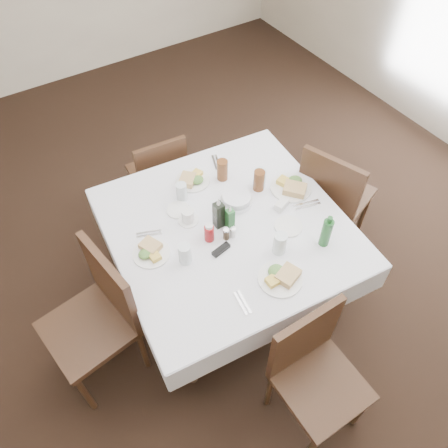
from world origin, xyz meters
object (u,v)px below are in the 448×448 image
at_px(water_s, 280,243).
at_px(bread_basket, 237,200).
at_px(chair_north, 160,173).
at_px(oil_cruet_green, 230,218).
at_px(water_e, 260,178).
at_px(water_n, 182,192).
at_px(chair_south, 313,367).
at_px(ketchup_bottle, 209,233).
at_px(water_w, 185,254).
at_px(chair_west, 100,312).
at_px(chair_east, 332,194).
at_px(green_bottle, 326,232).
at_px(coffee_mug, 188,216).
at_px(oil_cruet_dark, 219,214).
at_px(dining_table, 228,232).

height_order(water_s, bread_basket, water_s).
xyz_separation_m(chair_north, oil_cruet_green, (0.04, -0.96, 0.36)).
bearing_deg(water_e, water_n, 160.51).
distance_m(chair_south, ketchup_bottle, 0.98).
bearing_deg(chair_south, water_n, 93.28).
bearing_deg(chair_north, oil_cruet_green, -87.38).
distance_m(water_w, oil_cruet_green, 0.38).
distance_m(chair_west, bread_basket, 1.11).
height_order(chair_north, water_s, water_s).
height_order(chair_south, chair_east, chair_east).
bearing_deg(oil_cruet_green, water_e, 28.00).
xyz_separation_m(water_w, green_bottle, (0.78, -0.34, 0.04)).
relative_size(water_e, ketchup_bottle, 1.09).
xyz_separation_m(chair_south, water_e, (0.43, 1.14, 0.29)).
relative_size(water_s, coffee_mug, 1.12).
height_order(chair_east, chair_west, chair_west).
relative_size(water_s, bread_basket, 0.71).
bearing_deg(water_n, chair_east, -20.66).
xyz_separation_m(water_w, oil_cruet_dark, (0.32, 0.13, 0.04)).
distance_m(chair_east, water_w, 1.30).
bearing_deg(oil_cruet_green, green_bottle, -45.43).
height_order(dining_table, water_s, water_s).
xyz_separation_m(chair_east, oil_cruet_dark, (-0.95, 0.06, 0.30)).
relative_size(chair_south, oil_cruet_green, 4.80).
bearing_deg(ketchup_bottle, water_s, -44.81).
xyz_separation_m(water_s, water_w, (-0.51, 0.24, -0.00)).
relative_size(water_n, coffee_mug, 1.00).
xyz_separation_m(chair_north, oil_cruet_dark, (-0.01, -0.91, 0.38)).
relative_size(water_w, oil_cruet_dark, 0.57).
height_order(oil_cruet_dark, green_bottle, oil_cruet_dark).
bearing_deg(chair_west, water_w, -6.77).
bearing_deg(ketchup_bottle, bread_basket, 27.72).
xyz_separation_m(chair_west, oil_cruet_green, (0.93, 0.01, 0.26)).
bearing_deg(green_bottle, oil_cruet_dark, 134.60).
height_order(chair_south, chair_west, chair_west).
distance_m(chair_north, water_n, 0.68).
distance_m(chair_east, oil_cruet_dark, 1.00).
bearing_deg(dining_table, water_n, 110.38).
height_order(dining_table, chair_east, chair_east).
height_order(chair_north, water_n, water_n).
bearing_deg(water_s, green_bottle, -20.63).
bearing_deg(green_bottle, dining_table, 133.44).
xyz_separation_m(bread_basket, oil_cruet_dark, (-0.20, -0.10, 0.07)).
distance_m(oil_cruet_green, green_bottle, 0.59).
xyz_separation_m(chair_south, green_bottle, (0.48, 0.52, 0.33)).
bearing_deg(water_s, oil_cruet_dark, 118.00).
height_order(dining_table, oil_cruet_green, oil_cruet_green).
bearing_deg(oil_cruet_dark, chair_south, -90.56).
relative_size(chair_south, chair_east, 0.96).
bearing_deg(water_e, chair_west, -170.80).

